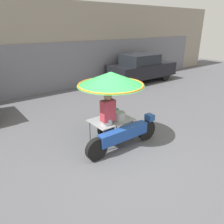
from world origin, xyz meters
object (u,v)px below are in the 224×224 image
(parked_car, at_px, (141,68))
(potted_plant, at_px, (167,66))
(vendor_person, at_px, (108,117))
(vendor_motorcycle_cart, at_px, (113,90))

(parked_car, relative_size, potted_plant, 4.56)
(parked_car, bearing_deg, vendor_person, -141.09)
(vendor_person, xyz_separation_m, parked_car, (6.08, 4.91, -0.05))
(parked_car, bearing_deg, potted_plant, 9.93)
(parked_car, xyz_separation_m, potted_plant, (2.98, 0.52, -0.32))
(vendor_person, relative_size, parked_car, 0.38)
(parked_car, bearing_deg, vendor_motorcycle_cart, -140.60)
(vendor_motorcycle_cart, relative_size, vendor_person, 1.51)
(vendor_motorcycle_cart, bearing_deg, vendor_person, -154.30)
(vendor_motorcycle_cart, height_order, vendor_person, vendor_motorcycle_cart)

